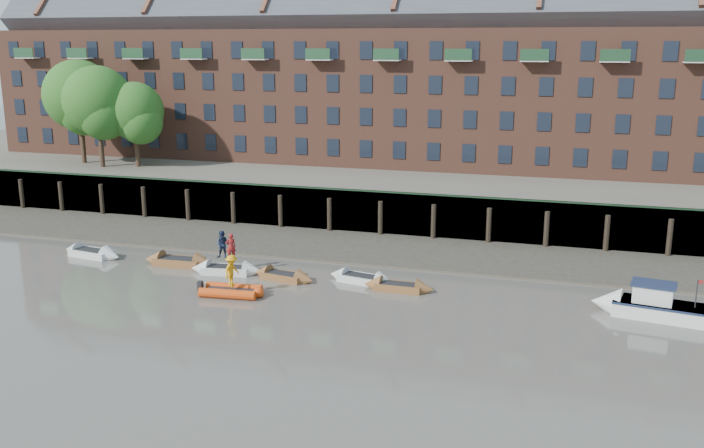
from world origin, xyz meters
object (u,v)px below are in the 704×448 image
at_px(rowboat_2, 179,262).
at_px(rib_tender, 233,291).
at_px(rowboat_6, 399,287).
at_px(person_rower_b, 223,245).
at_px(rowboat_5, 361,279).
at_px(rowboat_3, 227,270).
at_px(person_rower_a, 231,247).
at_px(rowboat_4, 283,276).
at_px(motor_launch, 640,304).
at_px(person_rib_crew, 232,271).
at_px(rowboat_0, 92,253).

xyz_separation_m(rowboat_2, rib_tender, (5.94, -4.40, 0.02)).
xyz_separation_m(rowboat_6, person_rower_b, (-11.35, 0.37, 1.56)).
bearing_deg(rowboat_5, rowboat_6, -7.26).
height_order(rowboat_3, rowboat_6, rowboat_3).
bearing_deg(rowboat_5, rib_tender, -133.72).
bearing_deg(rowboat_6, person_rower_a, 179.36).
xyz_separation_m(rowboat_3, rowboat_6, (11.05, -0.13, -0.02)).
distance_m(rowboat_4, person_rower_a, 3.87).
xyz_separation_m(motor_launch, person_rib_crew, (-21.97, -3.37, 0.90)).
height_order(rib_tender, person_rower_a, person_rower_a).
bearing_deg(rib_tender, rowboat_6, 16.71).
height_order(rowboat_2, rowboat_5, rowboat_2).
height_order(rowboat_0, rowboat_2, rowboat_2).
distance_m(rowboat_6, person_rib_crew, 9.65).
relative_size(rowboat_0, rib_tender, 1.31).
height_order(rowboat_6, person_rower_a, person_rower_a).
distance_m(rowboat_6, person_rower_a, 10.83).
bearing_deg(rowboat_0, person_rower_b, 5.36).
bearing_deg(rowboat_2, rowboat_5, -1.74).
relative_size(motor_launch, person_rib_crew, 3.25).
bearing_deg(rowboat_0, rowboat_5, 8.37).
distance_m(rowboat_4, person_rower_b, 4.48).
xyz_separation_m(rowboat_5, person_rower_a, (-8.23, -0.65, 1.52)).
bearing_deg(rowboat_6, rowboat_2, 177.17).
distance_m(rowboat_0, person_rower_a, 10.83).
bearing_deg(rowboat_0, motor_launch, 6.68).
relative_size(rowboat_5, person_rower_a, 2.63).
height_order(rowboat_0, person_rower_b, person_rower_b).
distance_m(rowboat_3, rowboat_5, 8.59).
relative_size(rowboat_3, person_rower_a, 2.78).
xyz_separation_m(rowboat_0, rowboat_3, (10.37, -0.84, -0.00)).
relative_size(rowboat_4, rowboat_6, 1.03).
bearing_deg(rowboat_4, person_rib_crew, -103.81).
bearing_deg(rowboat_3, rowboat_5, -2.96).
relative_size(rowboat_3, person_rib_crew, 2.58).
bearing_deg(rib_tender, person_rib_crew, -105.17).
height_order(rowboat_4, rowboat_6, rowboat_6).
distance_m(rowboat_6, rib_tender, 9.52).
bearing_deg(person_rib_crew, rowboat_3, 39.10).
bearing_deg(rowboat_0, person_rib_crew, -11.42).
bearing_deg(rowboat_6, person_rib_crew, -157.16).
distance_m(rowboat_2, rowboat_3, 3.78).
bearing_deg(person_rower_a, rowboat_2, -43.73).
distance_m(rowboat_0, rib_tender, 13.38).
bearing_deg(rib_tender, rowboat_4, 59.66).
relative_size(rowboat_2, rowboat_6, 1.18).
height_order(rowboat_3, rowboat_4, rowboat_3).
relative_size(rib_tender, person_rower_a, 2.17).
bearing_deg(person_rib_crew, person_rower_a, 34.88).
bearing_deg(person_rib_crew, rowboat_5, -45.90).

